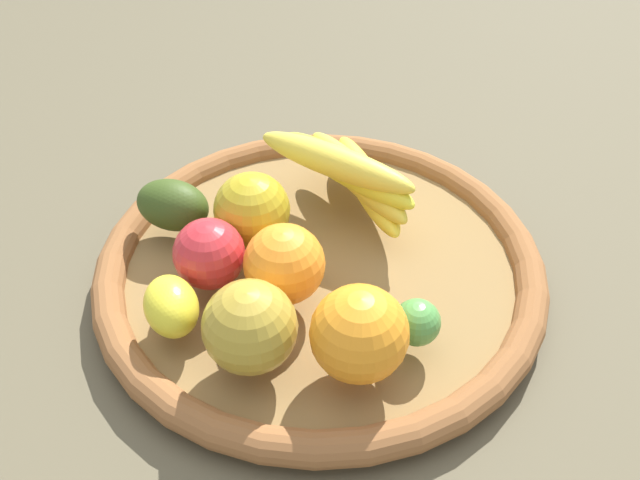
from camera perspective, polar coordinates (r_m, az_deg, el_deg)
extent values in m
plane|color=brown|center=(0.75, 0.00, -3.27)|extent=(2.40, 2.40, 0.00)
cylinder|color=olive|center=(0.74, 0.00, -2.68)|extent=(0.42, 0.42, 0.02)
torus|color=brown|center=(0.73, 0.00, -2.08)|extent=(0.44, 0.44, 0.03)
ellipsoid|color=yellow|center=(0.65, -11.38, -5.02)|extent=(0.08, 0.07, 0.05)
sphere|color=orange|center=(0.66, -2.77, -1.87)|extent=(0.07, 0.07, 0.07)
ellipsoid|color=yellow|center=(0.78, 3.66, 4.35)|extent=(0.17, 0.11, 0.03)
ellipsoid|color=yellow|center=(0.77, 2.84, 4.99)|extent=(0.15, 0.14, 0.03)
ellipsoid|color=yellow|center=(0.75, 2.06, 5.48)|extent=(0.12, 0.17, 0.03)
ellipsoid|color=yellow|center=(0.74, 1.56, 5.99)|extent=(0.09, 0.18, 0.03)
sphere|color=#AC8E2E|center=(0.61, -5.42, -6.69)|extent=(0.11, 0.11, 0.08)
sphere|color=orange|center=(0.60, 3.04, -7.23)|extent=(0.11, 0.11, 0.08)
sphere|color=red|center=(0.68, -8.54, -1.06)|extent=(0.09, 0.09, 0.07)
ellipsoid|color=#344818|center=(0.75, -11.27, 2.66)|extent=(0.06, 0.08, 0.05)
sphere|color=#B29B1F|center=(0.72, -5.26, 2.33)|extent=(0.09, 0.09, 0.07)
sphere|color=#4F9343|center=(0.64, 7.47, -6.31)|extent=(0.06, 0.06, 0.04)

